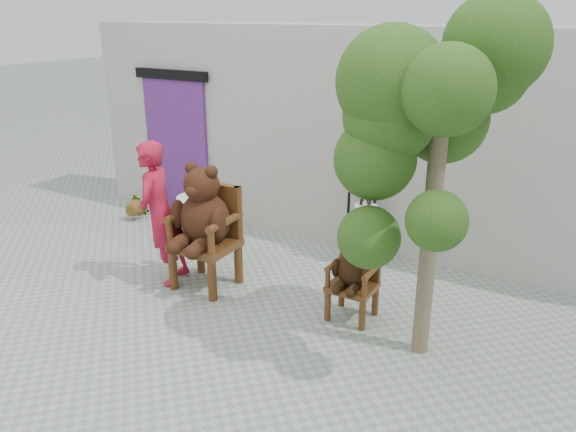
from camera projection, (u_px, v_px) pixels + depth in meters
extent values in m
plane|color=gray|center=(243.00, 332.00, 5.89)|extent=(60.00, 60.00, 0.00)
cube|color=#B8B5AD|center=(364.00, 137.00, 7.90)|extent=(9.00, 1.00, 3.00)
cube|color=#5C2777|center=(177.00, 148.00, 9.02)|extent=(1.20, 0.08, 2.20)
cube|color=black|center=(171.00, 75.00, 8.59)|extent=(1.40, 0.06, 0.15)
cylinder|color=#44250E|center=(173.00, 270.00, 6.73)|extent=(0.11, 0.11, 0.49)
cylinder|color=#44250E|center=(201.00, 254.00, 7.16)|extent=(0.11, 0.11, 0.49)
cylinder|color=#44250E|center=(212.00, 281.00, 6.46)|extent=(0.11, 0.11, 0.49)
cylinder|color=#44250E|center=(239.00, 264.00, 6.89)|extent=(0.11, 0.11, 0.49)
cube|color=#44250E|center=(205.00, 244.00, 6.71)|extent=(0.71, 0.65, 0.09)
cube|color=#44250E|center=(217.00, 209.00, 6.81)|extent=(0.67, 0.09, 0.65)
cylinder|color=#44250E|center=(198.00, 205.00, 6.95)|extent=(0.09, 0.09, 0.65)
cylinder|color=#44250E|center=(169.00, 232.00, 6.57)|extent=(0.08, 0.08, 0.29)
cylinder|color=#44250E|center=(183.00, 213.00, 6.74)|extent=(0.09, 0.62, 0.09)
cylinder|color=#44250E|center=(238.00, 213.00, 6.66)|extent=(0.09, 0.09, 0.65)
cylinder|color=#44250E|center=(211.00, 242.00, 6.28)|extent=(0.08, 0.08, 0.29)
cylinder|color=#44250E|center=(225.00, 222.00, 6.45)|extent=(0.09, 0.62, 0.09)
ellipsoid|color=black|center=(205.00, 219.00, 6.63)|extent=(0.62, 0.53, 0.66)
sphere|color=black|center=(202.00, 185.00, 6.45)|extent=(0.42, 0.42, 0.42)
ellipsoid|color=black|center=(193.00, 191.00, 6.33)|extent=(0.19, 0.15, 0.15)
sphere|color=black|center=(191.00, 168.00, 6.47)|extent=(0.15, 0.15, 0.15)
sphere|color=black|center=(212.00, 172.00, 6.33)|extent=(0.15, 0.15, 0.15)
ellipsoid|color=black|center=(178.00, 215.00, 6.64)|extent=(0.15, 0.21, 0.37)
ellipsoid|color=black|center=(182.00, 242.00, 6.54)|extent=(0.18, 0.37, 0.18)
sphere|color=black|center=(174.00, 248.00, 6.43)|extent=(0.18, 0.18, 0.18)
ellipsoid|color=black|center=(218.00, 224.00, 6.36)|extent=(0.15, 0.21, 0.37)
ellipsoid|color=black|center=(200.00, 246.00, 6.41)|extent=(0.18, 0.37, 0.18)
sphere|color=black|center=(192.00, 252.00, 6.30)|extent=(0.18, 0.18, 0.18)
cylinder|color=#44250E|center=(328.00, 306.00, 6.07)|extent=(0.07, 0.07, 0.34)
cylinder|color=#44250E|center=(342.00, 292.00, 6.36)|extent=(0.07, 0.07, 0.34)
cylinder|color=#44250E|center=(362.00, 315.00, 5.88)|extent=(0.07, 0.07, 0.34)
cylinder|color=#44250E|center=(375.00, 301.00, 6.17)|extent=(0.07, 0.07, 0.34)
cube|color=#44250E|center=(352.00, 287.00, 6.05)|extent=(0.49, 0.45, 0.06)
cube|color=#44250E|center=(360.00, 259.00, 6.12)|extent=(0.46, 0.06, 0.45)
cylinder|color=#44250E|center=(343.00, 255.00, 6.22)|extent=(0.06, 0.06, 0.45)
cylinder|color=#44250E|center=(328.00, 278.00, 5.96)|extent=(0.06, 0.06, 0.20)
cylinder|color=#44250E|center=(335.00, 263.00, 6.07)|extent=(0.06, 0.42, 0.06)
cylinder|color=#44250E|center=(379.00, 263.00, 6.02)|extent=(0.06, 0.06, 0.45)
cylinder|color=#44250E|center=(364.00, 287.00, 5.76)|extent=(0.06, 0.06, 0.20)
cylinder|color=#44250E|center=(372.00, 271.00, 5.87)|extent=(0.06, 0.42, 0.06)
ellipsoid|color=black|center=(353.00, 271.00, 5.99)|extent=(0.36, 0.31, 0.38)
sphere|color=black|center=(354.00, 250.00, 5.89)|extent=(0.24, 0.24, 0.24)
ellipsoid|color=black|center=(350.00, 255.00, 5.82)|extent=(0.11, 0.09, 0.09)
sphere|color=black|center=(347.00, 239.00, 5.90)|extent=(0.08, 0.08, 0.08)
sphere|color=black|center=(362.00, 243.00, 5.82)|extent=(0.08, 0.08, 0.08)
ellipsoid|color=black|center=(336.00, 268.00, 6.00)|extent=(0.08, 0.12, 0.22)
ellipsoid|color=black|center=(340.00, 285.00, 5.94)|extent=(0.11, 0.21, 0.11)
sphere|color=black|center=(337.00, 290.00, 5.88)|extent=(0.10, 0.10, 0.10)
ellipsoid|color=black|center=(366.00, 275.00, 5.84)|extent=(0.08, 0.12, 0.22)
ellipsoid|color=black|center=(354.00, 289.00, 5.87)|extent=(0.11, 0.21, 0.11)
sphere|color=black|center=(350.00, 293.00, 5.80)|extent=(0.10, 0.10, 0.10)
imported|color=#A9142F|center=(161.00, 214.00, 6.73)|extent=(0.61, 0.74, 1.76)
cylinder|color=white|center=(198.00, 198.00, 7.90)|extent=(0.60, 0.60, 0.03)
cylinder|color=white|center=(199.00, 220.00, 8.02)|extent=(0.06, 0.06, 0.68)
cylinder|color=white|center=(200.00, 242.00, 8.14)|extent=(0.44, 0.44, 0.03)
cube|color=black|center=(349.00, 204.00, 7.48)|extent=(0.03, 0.03, 1.50)
cube|color=black|center=(374.00, 208.00, 7.32)|extent=(0.03, 0.03, 1.50)
cube|color=black|center=(364.00, 150.00, 7.14)|extent=(0.40, 0.04, 0.03)
cube|color=black|center=(359.00, 256.00, 7.65)|extent=(0.46, 0.37, 0.06)
cube|color=#D391BF|center=(363.00, 175.00, 7.24)|extent=(0.36, 0.05, 0.52)
cylinder|color=black|center=(364.00, 153.00, 7.15)|extent=(0.01, 0.01, 0.08)
cylinder|color=white|center=(364.00, 232.00, 7.37)|extent=(0.32, 0.32, 0.03)
cylinder|color=white|center=(372.00, 246.00, 7.47)|extent=(0.03, 0.03, 0.44)
cylinder|color=white|center=(360.00, 244.00, 7.55)|extent=(0.03, 0.03, 0.44)
cylinder|color=white|center=(355.00, 248.00, 7.41)|extent=(0.03, 0.03, 0.44)
cylinder|color=white|center=(367.00, 251.00, 7.33)|extent=(0.03, 0.03, 0.44)
cylinder|color=black|center=(366.00, 186.00, 7.20)|extent=(0.14, 0.11, 0.79)
cylinder|color=olive|center=(366.00, 161.00, 7.14)|extent=(0.05, 0.04, 0.08)
cylinder|color=black|center=(366.00, 188.00, 7.11)|extent=(0.13, 0.06, 0.80)
cylinder|color=olive|center=(367.00, 165.00, 6.96)|extent=(0.05, 0.04, 0.08)
cylinder|color=black|center=(366.00, 186.00, 7.20)|extent=(0.18, 0.10, 0.79)
cylinder|color=olive|center=(367.00, 160.00, 7.15)|extent=(0.05, 0.04, 0.08)
cylinder|color=black|center=(370.00, 188.00, 7.13)|extent=(0.03, 0.10, 0.80)
cylinder|color=olive|center=(374.00, 164.00, 7.01)|extent=(0.04, 0.04, 0.07)
cylinder|color=black|center=(363.00, 187.00, 7.17)|extent=(0.04, 0.12, 0.80)
cylinder|color=olive|center=(361.00, 162.00, 7.07)|extent=(0.04, 0.04, 0.07)
cylinder|color=black|center=(364.00, 186.00, 7.20)|extent=(0.12, 0.17, 0.79)
cylinder|color=olive|center=(363.00, 161.00, 7.14)|extent=(0.04, 0.05, 0.08)
cylinder|color=brown|center=(432.00, 217.00, 5.10)|extent=(0.16, 0.16, 2.81)
sphere|color=#1A3A0F|center=(496.00, 45.00, 4.69)|extent=(0.89, 0.89, 0.89)
sphere|color=#1A3A0F|center=(486.00, 70.00, 4.80)|extent=(0.76, 0.76, 0.76)
sphere|color=#1A3A0F|center=(392.00, 81.00, 4.72)|extent=(0.95, 0.95, 0.95)
sphere|color=#1A3A0F|center=(443.00, 119.00, 5.25)|extent=(0.85, 0.85, 0.85)
sphere|color=#1A3A0F|center=(390.00, 115.00, 4.84)|extent=(0.83, 0.83, 0.83)
sphere|color=#1A3A0F|center=(375.00, 159.00, 4.96)|extent=(0.74, 0.74, 0.74)
sphere|color=#1A3A0F|center=(448.00, 90.00, 4.28)|extent=(0.72, 0.72, 0.72)
sphere|color=#1A3A0F|center=(369.00, 237.00, 4.92)|extent=(0.56, 0.56, 0.56)
sphere|color=#1A3A0F|center=(437.00, 221.00, 4.45)|extent=(0.50, 0.50, 0.50)
imported|color=#1A3A0F|center=(139.00, 204.00, 9.06)|extent=(0.48, 0.44, 0.46)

